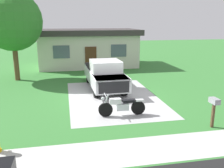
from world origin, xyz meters
name	(u,v)px	position (x,y,z in m)	size (l,w,h in m)	color
ground_plane	(113,97)	(0.00, 0.00, 0.00)	(80.00, 80.00, 0.00)	#347532
driveway_pad	(113,97)	(0.00, 0.00, 0.00)	(5.05, 7.67, 0.01)	#AEAEAE
sidewalk_strip	(147,149)	(0.00, -6.00, 0.00)	(36.00, 1.80, 0.01)	#B6B6B1
motorcycle	(122,106)	(-0.15, -2.79, 0.47)	(2.21, 0.70, 1.09)	black
pickup_truck	(104,74)	(-0.17, 2.11, 0.95)	(2.14, 5.67, 1.90)	black
mailbox	(214,105)	(3.24, -4.77, 0.98)	(0.26, 0.48, 1.26)	#4C3823
shade_tree	(12,21)	(-6.17, 5.58, 4.27)	(4.23, 4.23, 6.39)	brown
neighbor_house	(88,47)	(-0.38, 10.72, 1.79)	(9.60, 5.60, 3.50)	beige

